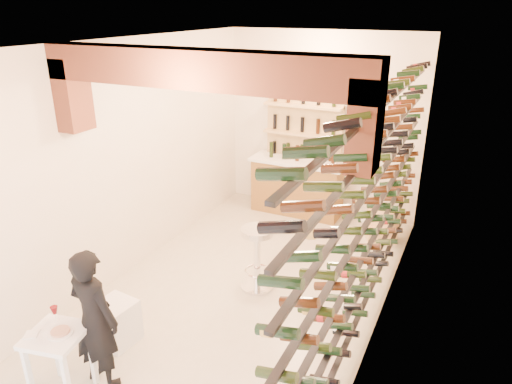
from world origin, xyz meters
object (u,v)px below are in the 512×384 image
tasting_table (58,344)px  person (94,319)px  wine_rack (369,203)px  white_stool (117,322)px  chrome_barstool (257,254)px  crate_lower (381,233)px  back_counter (297,185)px

tasting_table → person: (0.21, 0.29, 0.16)m
wine_rack → white_stool: bearing=-146.2°
white_stool → chrome_barstool: 1.95m
chrome_barstool → crate_lower: size_ratio=1.95×
wine_rack → tasting_table: (-2.31, -2.42, -0.95)m
chrome_barstool → crate_lower: 2.47m
chrome_barstool → tasting_table: bearing=-109.5°
tasting_table → chrome_barstool: bearing=58.8°
tasting_table → person: size_ratio=0.59×
tasting_table → crate_lower: 5.10m
back_counter → tasting_table: size_ratio=1.92×
white_stool → person: bearing=-63.5°
crate_lower → tasting_table: bearing=-114.7°
back_counter → tasting_table: bearing=-95.4°
wine_rack → chrome_barstool: (-1.42, 0.10, -1.04)m
white_stool → person: 0.79m
back_counter → person: person is taller
wine_rack → back_counter: (-1.83, 2.65, -1.02)m
tasting_table → white_stool: size_ratio=1.75×
back_counter → chrome_barstool: 2.59m
chrome_barstool → back_counter: bearing=99.2°
person → chrome_barstool: bearing=-103.1°
crate_lower → person: bearing=-113.8°
tasting_table → person: bearing=42.4°
back_counter → crate_lower: back_counter is taller
wine_rack → chrome_barstool: wine_rack is taller
white_stool → back_counter: bearing=82.8°
wine_rack → crate_lower: size_ratio=12.61×
person → chrome_barstool: (0.68, 2.23, -0.24)m
person → wine_rack: bearing=-130.7°
white_stool → person: size_ratio=0.34×
back_counter → crate_lower: bearing=-15.2°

